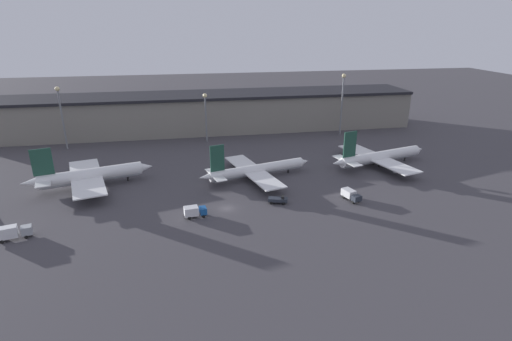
{
  "coord_description": "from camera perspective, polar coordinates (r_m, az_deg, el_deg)",
  "views": [
    {
      "loc": [
        -9.72,
        -98.6,
        48.36
      ],
      "look_at": [
        10.38,
        12.0,
        6.0
      ],
      "focal_mm": 28.0,
      "sensor_mm": 36.0,
      "label": 1
    }
  ],
  "objects": [
    {
      "name": "ground",
      "position": [
        110.25,
        -4.21,
        -5.43
      ],
      "size": [
        600.0,
        600.0,
        0.0
      ],
      "primitive_type": "plane",
      "color": "#423F44"
    },
    {
      "name": "service_vehicle_1",
      "position": [
        117.62,
        13.37,
        -3.37
      ],
      "size": [
        4.3,
        6.82,
        2.8
      ],
      "rotation": [
        0.0,
        0.0,
        -1.26
      ],
      "color": "#282D38",
      "rests_on": "ground"
    },
    {
      "name": "terminal_building",
      "position": [
        187.74,
        -7.17,
        8.27
      ],
      "size": [
        191.59,
        25.3,
        17.18
      ],
      "color": "gray",
      "rests_on": "ground"
    },
    {
      "name": "lamp_post_2",
      "position": [
        180.74,
        12.24,
        10.21
      ],
      "size": [
        1.8,
        1.8,
        27.07
      ],
      "color": "slate",
      "rests_on": "ground"
    },
    {
      "name": "airplane_0",
      "position": [
        132.81,
        -22.65,
        -0.69
      ],
      "size": [
        37.82,
        34.78,
        13.93
      ],
      "rotation": [
        0.0,
        0.0,
        0.26
      ],
      "color": "white",
      "rests_on": "ground"
    },
    {
      "name": "service_vehicle_2",
      "position": [
        105.92,
        -8.79,
        -5.76
      ],
      "size": [
        6.04,
        3.3,
        2.98
      ],
      "rotation": [
        0.0,
        0.0,
        0.13
      ],
      "color": "#195199",
      "rests_on": "ground"
    },
    {
      "name": "service_vehicle_3",
      "position": [
        110.48,
        -31.55,
        -7.52
      ],
      "size": [
        8.18,
        4.38,
        3.41
      ],
      "rotation": [
        0.0,
        0.0,
        0.27
      ],
      "color": "#9EA3A8",
      "rests_on": "ground"
    },
    {
      "name": "airplane_1",
      "position": [
        129.41,
        -0.02,
        0.09
      ],
      "size": [
        38.57,
        33.62,
        12.99
      ],
      "rotation": [
        0.0,
        0.0,
        0.26
      ],
      "color": "white",
      "rests_on": "ground"
    },
    {
      "name": "lamp_post_1",
      "position": [
        168.32,
        -7.22,
        8.5
      ],
      "size": [
        1.8,
        1.8,
        20.51
      ],
      "color": "slate",
      "rests_on": "ground"
    },
    {
      "name": "service_vehicle_4",
      "position": [
        112.65,
        3.19,
        -4.18
      ],
      "size": [
        5.81,
        3.6,
        2.41
      ],
      "rotation": [
        0.0,
        0.0,
        -0.29
      ],
      "color": "#282D38",
      "rests_on": "ground"
    },
    {
      "name": "airplane_2",
      "position": [
        147.55,
        17.2,
        1.88
      ],
      "size": [
        40.07,
        35.51,
        13.98
      ],
      "rotation": [
        0.0,
        0.0,
        0.26
      ],
      "color": "white",
      "rests_on": "ground"
    },
    {
      "name": "lamp_post_0",
      "position": [
        174.15,
        -26.1,
        7.79
      ],
      "size": [
        1.8,
        1.8,
        24.82
      ],
      "color": "slate",
      "rests_on": "ground"
    }
  ]
}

